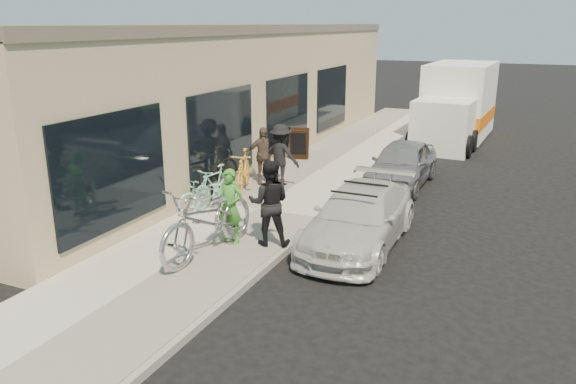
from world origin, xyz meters
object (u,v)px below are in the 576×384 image
(bystander_a, at_px, (281,155))
(sandwich_board, at_px, (299,144))
(tandem_bike, at_px, (209,220))
(man_standing, at_px, (269,203))
(cruiser_bike_b, at_px, (209,194))
(cruiser_bike_c, at_px, (243,171))
(sedan_white, at_px, (360,217))
(moving_truck, at_px, (456,107))
(sedan_silver, at_px, (402,164))
(woman_rider, at_px, (230,206))
(cruiser_bike_a, at_px, (215,186))
(bystander_b, at_px, (263,156))
(bike_rack, at_px, (215,179))

(bystander_a, bearing_deg, sandwich_board, -70.35)
(tandem_bike, xyz_separation_m, man_standing, (0.77, 0.92, 0.16))
(cruiser_bike_b, relative_size, cruiser_bike_c, 0.91)
(sedan_white, height_order, moving_truck, moving_truck)
(sedan_silver, xyz_separation_m, cruiser_bike_c, (-3.43, -2.65, 0.07))
(moving_truck, xyz_separation_m, cruiser_bike_b, (-3.74, -11.37, -0.69))
(sandwich_board, bearing_deg, moving_truck, 40.27)
(sedan_white, bearing_deg, sedan_silver, 92.46)
(cruiser_bike_c, bearing_deg, woman_rider, -84.74)
(cruiser_bike_a, bearing_deg, man_standing, -29.76)
(sandwich_board, bearing_deg, cruiser_bike_c, -104.58)
(sandwich_board, distance_m, woman_rider, 7.18)
(cruiser_bike_c, relative_size, bystander_a, 1.08)
(cruiser_bike_c, relative_size, bystander_b, 1.14)
(tandem_bike, bearing_deg, sandwich_board, 107.62)
(sedan_white, distance_m, cruiser_bike_a, 3.79)
(moving_truck, relative_size, tandem_bike, 2.28)
(woman_rider, bearing_deg, bike_rack, 125.76)
(cruiser_bike_b, relative_size, bystander_a, 0.98)
(sandwich_board, xyz_separation_m, sedan_white, (3.76, -5.75, -0.06))
(sedan_silver, xyz_separation_m, bystander_a, (-2.81, -1.74, 0.35))
(sandwich_board, xyz_separation_m, cruiser_bike_a, (0.03, -5.09, -0.02))
(sedan_silver, bearing_deg, woman_rider, -107.99)
(sandwich_board, bearing_deg, bystander_b, -101.43)
(sandwich_board, height_order, tandem_bike, tandem_bike)
(bike_rack, relative_size, tandem_bike, 0.36)
(tandem_bike, bearing_deg, cruiser_bike_c, 116.54)
(woman_rider, bearing_deg, sandwich_board, 100.76)
(sandwich_board, height_order, sedan_white, sedan_white)
(moving_truck, relative_size, cruiser_bike_c, 3.36)
(man_standing, relative_size, cruiser_bike_b, 1.05)
(bike_rack, relative_size, sedan_silver, 0.26)
(moving_truck, distance_m, tandem_bike, 13.72)
(sedan_silver, distance_m, woman_rider, 6.18)
(cruiser_bike_b, bearing_deg, cruiser_bike_a, 129.50)
(sedan_silver, distance_m, bystander_a, 3.32)
(cruiser_bike_c, xyz_separation_m, bystander_b, (0.15, 0.82, 0.24))
(woman_rider, distance_m, cruiser_bike_a, 2.46)
(sedan_silver, height_order, cruiser_bike_a, sedan_silver)
(man_standing, height_order, cruiser_bike_a, man_standing)
(cruiser_bike_b, height_order, cruiser_bike_c, cruiser_bike_c)
(woman_rider, relative_size, cruiser_bike_c, 0.84)
(cruiser_bike_a, distance_m, cruiser_bike_b, 0.48)
(bike_rack, height_order, moving_truck, moving_truck)
(man_standing, bearing_deg, moving_truck, -118.54)
(woman_rider, bearing_deg, man_standing, 16.83)
(bike_rack, height_order, sedan_white, sedan_white)
(bike_rack, relative_size, cruiser_bike_b, 0.57)
(sedan_white, bearing_deg, tandem_bike, -140.08)
(moving_truck, bearing_deg, sedan_silver, -90.91)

